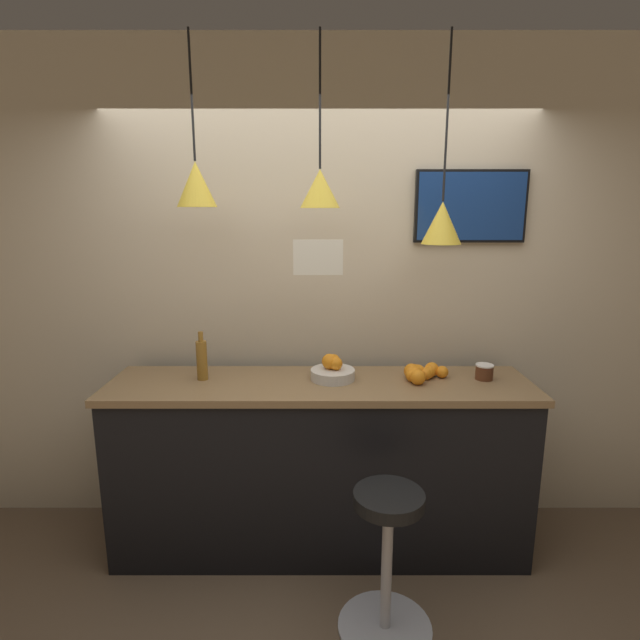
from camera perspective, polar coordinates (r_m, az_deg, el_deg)
name	(u,v)px	position (r m, az deg, el deg)	size (l,w,h in m)	color
ground_plane	(320,626)	(2.79, 0.02, -31.58)	(14.00, 14.00, 0.00)	brown
back_wall	(320,293)	(3.05, -0.01, 3.15)	(8.00, 0.06, 2.90)	beige
service_counter	(320,465)	(2.98, 0.00, -16.29)	(2.34, 0.57, 1.02)	black
bar_stool	(387,550)	(2.53, 7.71, -24.65)	(0.45, 0.45, 0.71)	#B7B7BC
fruit_bowl	(333,370)	(2.80, 1.45, -5.79)	(0.25, 0.25, 0.14)	beige
orange_pile	(420,373)	(2.86, 11.40, -5.91)	(0.25, 0.22, 0.09)	orange
juice_bottle	(202,359)	(2.86, -13.36, -4.40)	(0.06, 0.06, 0.27)	olive
spread_jar	(484,372)	(2.95, 18.26, -5.64)	(0.10, 0.10, 0.09)	#562D19
pendant_lamp_left	(196,184)	(2.71, -13.98, 14.89)	(0.20, 0.20, 0.84)	black
pendant_lamp_middle	(320,188)	(2.63, 0.00, 14.88)	(0.21, 0.21, 0.85)	black
pendant_lamp_right	(442,222)	(2.71, 13.76, 10.85)	(0.21, 0.21, 1.03)	black
mounted_tv	(471,206)	(3.09, 16.82, 12.32)	(0.65, 0.04, 0.41)	black
hanging_menu_board	(318,257)	(2.42, -0.21, 7.17)	(0.24, 0.01, 0.17)	white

